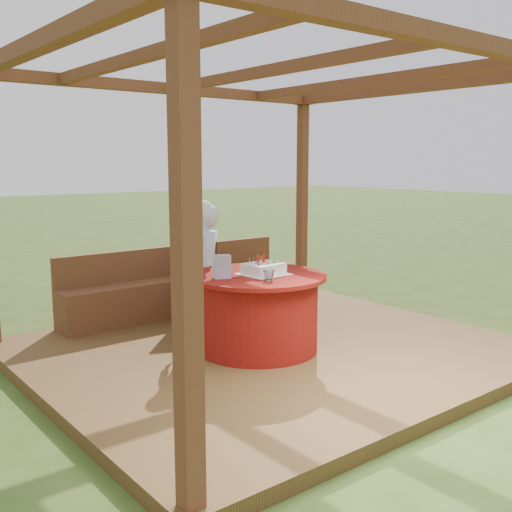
# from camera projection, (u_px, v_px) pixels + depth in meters

# --- Properties ---
(ground) EXTENTS (60.00, 60.00, 0.00)m
(ground) POSITION_uv_depth(u_px,v_px,m) (271.00, 358.00, 5.98)
(ground) COLOR #304818
(ground) RESTS_ON ground
(deck) EXTENTS (4.50, 4.00, 0.12)m
(deck) POSITION_uv_depth(u_px,v_px,m) (272.00, 352.00, 5.97)
(deck) COLOR brown
(deck) RESTS_ON ground
(pergola) EXTENTS (4.50, 4.00, 2.72)m
(pergola) POSITION_uv_depth(u_px,v_px,m) (273.00, 111.00, 5.60)
(pergola) COLOR brown
(pergola) RESTS_ON deck
(bench) EXTENTS (3.00, 0.42, 0.80)m
(bench) POSITION_uv_depth(u_px,v_px,m) (181.00, 291.00, 7.25)
(bench) COLOR brown
(bench) RESTS_ON deck
(table) EXTENTS (1.32, 1.32, 0.75)m
(table) POSITION_uv_depth(u_px,v_px,m) (258.00, 312.00, 5.81)
(table) COLOR maroon
(table) RESTS_ON deck
(chair) EXTENTS (0.59, 0.59, 0.90)m
(chair) POSITION_uv_depth(u_px,v_px,m) (200.00, 278.00, 6.85)
(chair) COLOR #321D10
(chair) RESTS_ON deck
(elderly_woman) EXTENTS (0.59, 0.50, 1.42)m
(elderly_woman) POSITION_uv_depth(u_px,v_px,m) (205.00, 268.00, 6.31)
(elderly_woman) COLOR #A4D2F3
(elderly_woman) RESTS_ON deck
(birthday_cake) EXTENTS (0.44, 0.44, 0.18)m
(birthday_cake) POSITION_uv_depth(u_px,v_px,m) (263.00, 269.00, 5.73)
(birthday_cake) COLOR white
(birthday_cake) RESTS_ON table
(gift_bag) EXTENTS (0.18, 0.14, 0.22)m
(gift_bag) POSITION_uv_depth(u_px,v_px,m) (222.00, 267.00, 5.54)
(gift_bag) COLOR #C27DAD
(gift_bag) RESTS_ON table
(drinking_glass) EXTENTS (0.14, 0.14, 0.10)m
(drinking_glass) POSITION_uv_depth(u_px,v_px,m) (269.00, 275.00, 5.45)
(drinking_glass) COLOR white
(drinking_glass) RESTS_ON table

